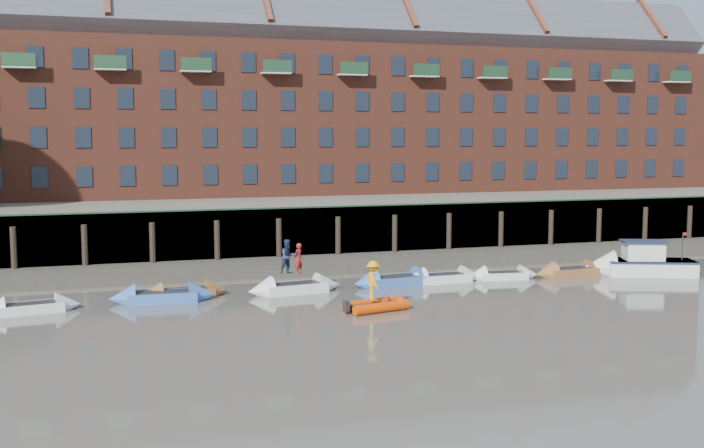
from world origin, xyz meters
name	(u,v)px	position (x,y,z in m)	size (l,w,h in m)	color
ground	(442,333)	(0.00, 0.00, 0.00)	(220.00, 220.00, 0.00)	#5B564F
foreshore	(324,266)	(0.00, 18.00, 0.00)	(110.00, 8.00, 0.50)	#3D382F
mud_band	(340,275)	(0.00, 14.60, 0.00)	(110.00, 1.60, 0.10)	#4C4336
river_wall	(306,232)	(0.00, 22.38, 1.59)	(110.00, 1.23, 3.30)	#2D2A26
bank_terrace	(266,213)	(0.00, 36.00, 1.60)	(110.00, 28.00, 3.20)	#5E594D
apartment_terrace	(262,75)	(0.00, 36.99, 12.82)	(80.60, 15.56, 20.98)	brown
rowboat_0	(31,308)	(-16.23, 9.01, 0.22)	(4.51, 2.01, 1.26)	silver
rowboat_1	(163,297)	(-10.34, 9.72, 0.26)	(5.07, 1.71, 1.45)	#345EAE
rowboat_2	(184,293)	(-9.24, 10.49, 0.23)	(4.56, 1.80, 1.29)	brown
rowboat_3	(295,288)	(-3.73, 10.04, 0.25)	(5.12, 2.12, 1.44)	silver
rowboat_4	(396,281)	(1.89, 10.47, 0.25)	(5.10, 2.15, 1.43)	#345EAE
rowboat_5	(443,278)	(4.70, 10.58, 0.23)	(4.55, 1.43, 1.31)	silver
rowboat_6	(503,275)	(8.24, 10.46, 0.21)	(4.22, 1.74, 1.19)	silver
rowboat_7	(571,272)	(12.40, 10.21, 0.24)	(4.76, 1.73, 1.35)	brown
rib_tender	(378,305)	(-1.07, 4.83, 0.23)	(3.18, 2.07, 0.53)	#D23A02
motor_launch	(632,264)	(15.91, 9.45, 0.65)	(6.45, 4.04, 2.53)	silver
person_rower_a	(298,259)	(-3.54, 10.08, 1.75)	(0.57, 0.37, 1.56)	maroon
person_rower_b	(288,257)	(-4.04, 10.21, 1.85)	(0.86, 0.67, 1.77)	#19233F
person_rib_crew	(373,281)	(-1.33, 4.73, 1.41)	(1.18, 0.68, 1.82)	orange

